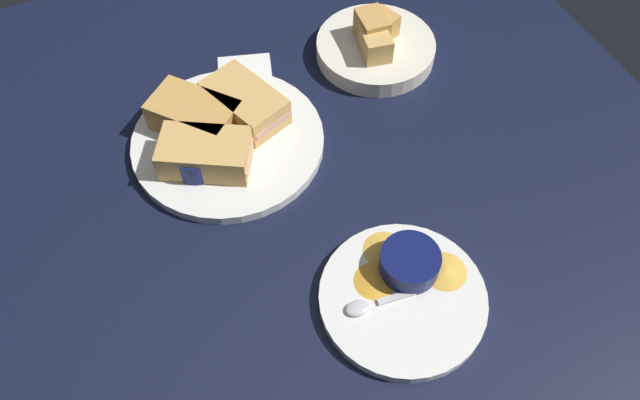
% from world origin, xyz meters
% --- Properties ---
extents(ground_plane, '(1.10, 1.10, 0.03)m').
position_xyz_m(ground_plane, '(0.00, 0.00, -0.01)').
color(ground_plane, black).
extents(plate_sandwich_main, '(0.30, 0.30, 0.02)m').
position_xyz_m(plate_sandwich_main, '(-0.07, -0.12, 0.01)').
color(plate_sandwich_main, white).
rests_on(plate_sandwich_main, ground_plane).
extents(sandwich_half_near, '(0.15, 0.12, 0.05)m').
position_xyz_m(sandwich_half_near, '(-0.11, -0.08, 0.04)').
color(sandwich_half_near, tan).
rests_on(sandwich_half_near, plate_sandwich_main).
extents(sandwich_half_far, '(0.15, 0.14, 0.05)m').
position_xyz_m(sandwich_half_far, '(-0.12, -0.16, 0.04)').
color(sandwich_half_far, tan).
rests_on(sandwich_half_far, plate_sandwich_main).
extents(sandwich_half_extra, '(0.13, 0.15, 0.05)m').
position_xyz_m(sandwich_half_extra, '(-0.04, -0.17, 0.04)').
color(sandwich_half_extra, tan).
rests_on(sandwich_half_extra, plate_sandwich_main).
extents(ramekin_dark_sauce, '(0.07, 0.07, 0.04)m').
position_xyz_m(ramekin_dark_sauce, '(-0.04, -0.18, 0.04)').
color(ramekin_dark_sauce, navy).
rests_on(ramekin_dark_sauce, plate_sandwich_main).
extents(spoon_by_dark_ramekin, '(0.07, 0.09, 0.01)m').
position_xyz_m(spoon_by_dark_ramekin, '(-0.07, -0.13, 0.02)').
color(spoon_by_dark_ramekin, silver).
rests_on(spoon_by_dark_ramekin, plate_sandwich_main).
extents(plate_chips_companion, '(0.22, 0.22, 0.02)m').
position_xyz_m(plate_chips_companion, '(0.27, -0.00, 0.01)').
color(plate_chips_companion, white).
rests_on(plate_chips_companion, ground_plane).
extents(ramekin_light_gravy, '(0.08, 0.08, 0.03)m').
position_xyz_m(ramekin_light_gravy, '(0.24, 0.02, 0.03)').
color(ramekin_light_gravy, '#0C144C').
rests_on(ramekin_light_gravy, plate_chips_companion).
extents(spoon_by_gravy_ramekin, '(0.03, 0.10, 0.01)m').
position_xyz_m(spoon_by_gravy_ramekin, '(0.26, -0.05, 0.02)').
color(spoon_by_gravy_ramekin, silver).
rests_on(spoon_by_gravy_ramekin, plate_chips_companion).
extents(plantain_chip_scatter, '(0.13, 0.16, 0.01)m').
position_xyz_m(plantain_chip_scatter, '(0.23, 0.02, 0.02)').
color(plantain_chip_scatter, gold).
rests_on(plantain_chip_scatter, plate_chips_companion).
extents(bread_basket_rear, '(0.20, 0.20, 0.08)m').
position_xyz_m(bread_basket_rear, '(-0.16, 0.17, 0.02)').
color(bread_basket_rear, silver).
rests_on(bread_basket_rear, ground_plane).
extents(paper_napkin_folded, '(0.13, 0.12, 0.00)m').
position_xyz_m(paper_napkin_folded, '(-0.20, -0.05, 0.00)').
color(paper_napkin_folded, white).
rests_on(paper_napkin_folded, ground_plane).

